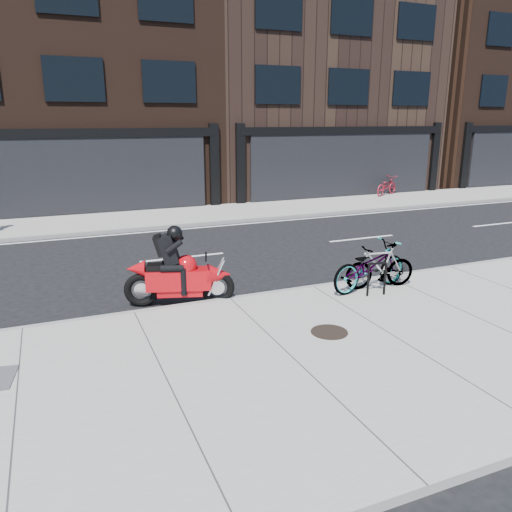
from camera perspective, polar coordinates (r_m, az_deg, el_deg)
name	(u,v)px	position (r m, az deg, el deg)	size (l,w,h in m)	color
ground	(203,278)	(12.38, -6.05, -2.48)	(120.00, 120.00, 0.00)	black
sidewalk_near	(296,364)	(8.04, 4.55, -12.21)	(60.00, 6.00, 0.13)	gray
sidewalk_far	(145,219)	(19.70, -12.61, 4.16)	(60.00, 3.50, 0.13)	gray
building_center	(63,39)	(26.07, -21.20, 22.10)	(12.00, 10.00, 14.50)	black
building_mideast	(299,72)	(29.15, 4.90, 20.22)	(12.00, 10.00, 12.50)	black
building_east	(467,74)	(36.25, 22.97, 18.57)	(10.00, 10.00, 13.00)	black
bike_rack	(377,276)	(10.90, 13.64, -2.23)	(0.44, 0.11, 0.74)	black
bicycle_front	(370,266)	(11.22, 12.85, -1.15)	(0.71, 2.02, 1.06)	gray
bicycle_rear	(380,266)	(11.39, 13.99, -1.16)	(0.47, 1.65, 0.99)	gray
motorcycle	(184,273)	(10.45, -8.26, -1.95)	(2.24, 1.06, 1.72)	black
bicycle_far	(386,186)	(25.61, 14.69, 7.78)	(0.62, 1.78, 0.93)	maroon
manhole_cover	(329,332)	(9.03, 8.38, -8.58)	(0.66, 0.66, 0.01)	black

